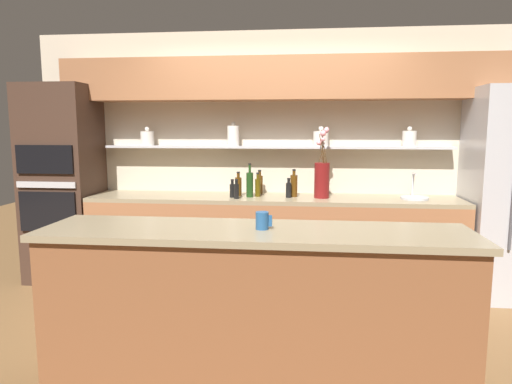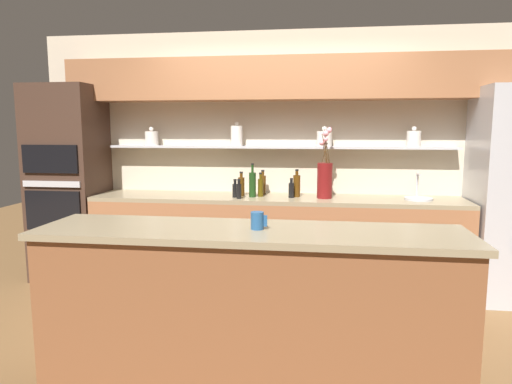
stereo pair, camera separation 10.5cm
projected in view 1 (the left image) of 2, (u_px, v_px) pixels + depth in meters
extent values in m
plane|color=brown|center=(265.00, 340.00, 3.48)|extent=(12.00, 12.00, 0.00)
cube|color=beige|center=(279.00, 157.00, 4.88)|extent=(5.20, 0.10, 2.60)
cube|color=#B7B7BC|center=(274.00, 147.00, 4.73)|extent=(3.60, 0.18, 0.02)
cylinder|color=silver|center=(147.00, 138.00, 4.86)|extent=(0.14, 0.14, 0.15)
sphere|color=silver|center=(147.00, 129.00, 4.84)|extent=(0.05, 0.05, 0.05)
cylinder|color=silver|center=(233.00, 136.00, 4.75)|extent=(0.12, 0.12, 0.21)
sphere|color=silver|center=(233.00, 124.00, 4.73)|extent=(0.04, 0.04, 0.04)
cylinder|color=silver|center=(321.00, 139.00, 4.65)|extent=(0.15, 0.15, 0.15)
sphere|color=silver|center=(321.00, 128.00, 4.64)|extent=(0.05, 0.05, 0.05)
cylinder|color=silver|center=(409.00, 139.00, 4.56)|extent=(0.14, 0.14, 0.16)
sphere|color=silver|center=(410.00, 128.00, 4.54)|extent=(0.05, 0.05, 0.05)
cube|color=#99603D|center=(278.00, 79.00, 4.55)|extent=(4.42, 0.34, 0.42)
cube|color=#99603D|center=(272.00, 243.00, 4.65)|extent=(3.70, 0.62, 0.88)
cube|color=gray|center=(273.00, 199.00, 4.58)|extent=(3.70, 0.62, 0.04)
cube|color=brown|center=(254.00, 315.00, 2.73)|extent=(2.46, 0.55, 0.98)
cube|color=gray|center=(254.00, 232.00, 2.66)|extent=(2.52, 0.61, 0.04)
cube|color=#B7B7BC|center=(511.00, 194.00, 4.28)|extent=(0.77, 0.70, 1.98)
cube|color=#3D281E|center=(63.00, 184.00, 4.81)|extent=(0.69, 0.62, 2.05)
cube|color=black|center=(48.00, 212.00, 4.52)|extent=(0.58, 0.02, 0.40)
cube|color=black|center=(44.00, 159.00, 4.45)|extent=(0.58, 0.02, 0.28)
cube|color=#B7B7BC|center=(46.00, 185.00, 4.49)|extent=(0.61, 0.02, 0.06)
cylinder|color=maroon|center=(322.00, 180.00, 4.48)|extent=(0.15, 0.15, 0.35)
cylinder|color=#4C3319|center=(323.00, 146.00, 4.43)|extent=(0.03, 0.05, 0.32)
sphere|color=pink|center=(327.00, 129.00, 4.39)|extent=(0.04, 0.04, 0.04)
cylinder|color=#4C3319|center=(324.00, 147.00, 4.40)|extent=(0.07, 0.03, 0.31)
sphere|color=pink|center=(326.00, 130.00, 4.34)|extent=(0.05, 0.05, 0.05)
cylinder|color=#4C3319|center=(323.00, 148.00, 4.40)|extent=(0.08, 0.01, 0.28)
sphere|color=pink|center=(323.00, 133.00, 4.35)|extent=(0.06, 0.06, 0.06)
cylinder|color=#4C3319|center=(323.00, 151.00, 4.41)|extent=(0.05, 0.01, 0.23)
sphere|color=pink|center=(323.00, 139.00, 4.35)|extent=(0.04, 0.04, 0.04)
cylinder|color=#4C3319|center=(322.00, 153.00, 4.47)|extent=(0.06, 0.02, 0.20)
sphere|color=pink|center=(321.00, 142.00, 4.49)|extent=(0.06, 0.06, 0.06)
cylinder|color=#4C3319|center=(322.00, 153.00, 4.44)|extent=(0.04, 0.05, 0.19)
sphere|color=pink|center=(319.00, 143.00, 4.40)|extent=(0.05, 0.05, 0.05)
cylinder|color=#B7B7BC|center=(414.00, 198.00, 4.43)|extent=(0.27, 0.27, 0.02)
cylinder|color=#B7B7BC|center=(413.00, 185.00, 4.51)|extent=(0.02, 0.02, 0.22)
cylinder|color=#B7B7BC|center=(415.00, 174.00, 4.43)|extent=(0.02, 0.12, 0.02)
cylinder|color=black|center=(289.00, 190.00, 4.51)|extent=(0.05, 0.05, 0.15)
cylinder|color=black|center=(289.00, 181.00, 4.50)|extent=(0.03, 0.03, 0.04)
cylinder|color=black|center=(289.00, 179.00, 4.50)|extent=(0.03, 0.03, 0.01)
cylinder|color=black|center=(232.00, 191.00, 4.52)|extent=(0.05, 0.05, 0.13)
cylinder|color=black|center=(232.00, 182.00, 4.51)|extent=(0.03, 0.03, 0.04)
cylinder|color=black|center=(232.00, 180.00, 4.51)|extent=(0.03, 0.03, 0.01)
cylinder|color=black|center=(236.00, 191.00, 4.43)|extent=(0.05, 0.05, 0.14)
cylinder|color=black|center=(236.00, 182.00, 4.42)|extent=(0.03, 0.03, 0.04)
cylinder|color=black|center=(236.00, 180.00, 4.42)|extent=(0.03, 0.03, 0.01)
cylinder|color=#4C2D0C|center=(294.00, 186.00, 4.57)|extent=(0.07, 0.07, 0.22)
cylinder|color=#4C2D0C|center=(294.00, 173.00, 4.55)|extent=(0.03, 0.03, 0.04)
cylinder|color=black|center=(294.00, 170.00, 4.54)|extent=(0.03, 0.03, 0.01)
cylinder|color=#193814|center=(250.00, 185.00, 4.54)|extent=(0.07, 0.07, 0.24)
cylinder|color=#193814|center=(250.00, 169.00, 4.52)|extent=(0.02, 0.02, 0.08)
cylinder|color=black|center=(250.00, 164.00, 4.51)|extent=(0.03, 0.03, 0.01)
cylinder|color=#4C2D0C|center=(260.00, 185.00, 4.73)|extent=(0.07, 0.07, 0.20)
cylinder|color=#4C2D0C|center=(260.00, 174.00, 4.71)|extent=(0.03, 0.03, 0.04)
cylinder|color=black|center=(260.00, 171.00, 4.71)|extent=(0.03, 0.03, 0.01)
cylinder|color=#4C2D0C|center=(238.00, 187.00, 4.62)|extent=(0.07, 0.07, 0.19)
cylinder|color=#4C2D0C|center=(238.00, 175.00, 4.61)|extent=(0.03, 0.03, 0.04)
cylinder|color=black|center=(238.00, 172.00, 4.60)|extent=(0.03, 0.03, 0.01)
cylinder|color=#47380A|center=(258.00, 188.00, 4.58)|extent=(0.06, 0.06, 0.18)
cylinder|color=#47380A|center=(258.00, 176.00, 4.56)|extent=(0.03, 0.03, 0.05)
cylinder|color=black|center=(258.00, 173.00, 4.56)|extent=(0.03, 0.03, 0.01)
cylinder|color=#235184|center=(262.00, 221.00, 2.65)|extent=(0.08, 0.08, 0.10)
cube|color=#235184|center=(270.00, 221.00, 2.64)|extent=(0.02, 0.01, 0.07)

